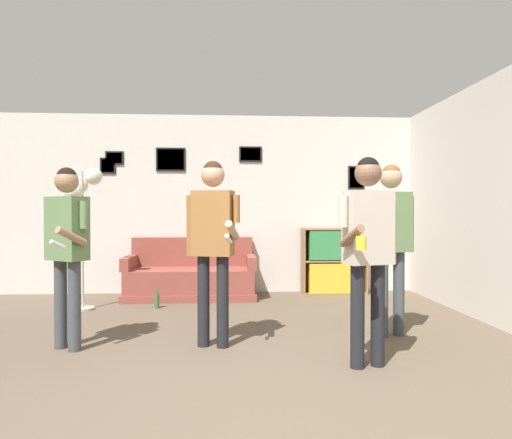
{
  "coord_description": "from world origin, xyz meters",
  "views": [
    {
      "loc": [
        -0.12,
        -2.34,
        1.22
      ],
      "look_at": [
        0.16,
        2.31,
        1.15
      ],
      "focal_mm": 32.0,
      "sensor_mm": 36.0,
      "label": 1
    }
  ],
  "objects": [
    {
      "name": "wall_back",
      "position": [
        -0.0,
        4.66,
        1.36
      ],
      "size": [
        7.82,
        0.08,
        2.7
      ],
      "color": "beige",
      "rests_on": "ground_plane"
    },
    {
      "name": "wall_right",
      "position": [
        2.74,
        2.31,
        1.35
      ],
      "size": [
        0.06,
        7.03,
        2.7
      ],
      "color": "beige",
      "rests_on": "ground_plane"
    },
    {
      "name": "couch",
      "position": [
        -0.65,
        4.24,
        0.28
      ],
      "size": [
        1.84,
        0.8,
        0.85
      ],
      "color": "brown",
      "rests_on": "ground_plane"
    },
    {
      "name": "bookshelf",
      "position": [
        1.47,
        4.44,
        0.49
      ],
      "size": [
        0.96,
        0.3,
        0.98
      ],
      "color": "olive",
      "rests_on": "ground_plane"
    },
    {
      "name": "floor_lamp",
      "position": [
        -1.94,
        3.47,
        1.44
      ],
      "size": [
        0.43,
        0.46,
        1.78
      ],
      "color": "#ADA89E",
      "rests_on": "ground_plane"
    },
    {
      "name": "person_player_foreground_left",
      "position": [
        -1.55,
        1.79,
        0.99
      ],
      "size": [
        0.44,
        0.59,
        1.62
      ],
      "color": "#3D4247",
      "rests_on": "ground_plane"
    },
    {
      "name": "person_player_foreground_center",
      "position": [
        -0.26,
        1.79,
        1.04
      ],
      "size": [
        0.49,
        0.53,
        1.69
      ],
      "color": "black",
      "rests_on": "ground_plane"
    },
    {
      "name": "person_watcher_holding_cup",
      "position": [
        0.98,
        1.18,
        1.01
      ],
      "size": [
        0.49,
        0.49,
        1.65
      ],
      "color": "black",
      "rests_on": "ground_plane"
    },
    {
      "name": "person_spectator_near_bookshelf",
      "position": [
        1.48,
        2.06,
        1.04
      ],
      "size": [
        0.49,
        0.27,
        1.69
      ],
      "color": "#3D4247",
      "rests_on": "ground_plane"
    },
    {
      "name": "bottle_on_floor",
      "position": [
        -1.03,
        3.51,
        0.1
      ],
      "size": [
        0.07,
        0.07,
        0.25
      ],
      "color": "#3D6638",
      "rests_on": "ground_plane"
    }
  ]
}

